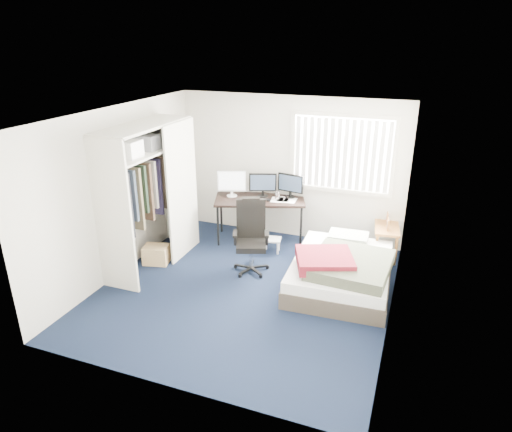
{
  "coord_description": "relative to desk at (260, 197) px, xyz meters",
  "views": [
    {
      "loc": [
        2.14,
        -5.31,
        3.42
      ],
      "look_at": [
        0.01,
        0.4,
        0.99
      ],
      "focal_mm": 32.0,
      "sensor_mm": 36.0,
      "label": 1
    }
  ],
  "objects": [
    {
      "name": "pine_box",
      "position": [
        -1.23,
        -1.48,
        -0.64
      ],
      "size": [
        0.45,
        0.37,
        0.29
      ],
      "primitive_type": "cube",
      "rotation": [
        0.0,
        0.0,
        0.23
      ],
      "color": "tan",
      "rests_on": "ground"
    },
    {
      "name": "office_chair",
      "position": [
        0.27,
        -1.14,
        -0.35
      ],
      "size": [
        0.69,
        0.69,
        1.14
      ],
      "color": "black",
      "rests_on": "ground"
    },
    {
      "name": "window_assembly",
      "position": [
        1.32,
        0.29,
        0.81
      ],
      "size": [
        1.72,
        0.09,
        1.32
      ],
      "color": "white",
      "rests_on": "ground"
    },
    {
      "name": "nightstand",
      "position": [
        2.17,
        0.09,
        -0.33
      ],
      "size": [
        0.47,
        0.81,
        0.71
      ],
      "color": "brown",
      "rests_on": "ground"
    },
    {
      "name": "room_shell",
      "position": [
        0.42,
        -1.75,
        0.72
      ],
      "size": [
        4.2,
        4.2,
        4.2
      ],
      "color": "silver",
      "rests_on": "ground"
    },
    {
      "name": "footstool",
      "position": [
        0.38,
        -0.46,
        -0.6
      ],
      "size": [
        0.34,
        0.29,
        0.24
      ],
      "color": "white",
      "rests_on": "ground"
    },
    {
      "name": "desk",
      "position": [
        0.0,
        0.0,
        0.0
      ],
      "size": [
        1.7,
        1.19,
        1.22
      ],
      "color": "black",
      "rests_on": "ground"
    },
    {
      "name": "ground",
      "position": [
        0.42,
        -1.75,
        -0.79
      ],
      "size": [
        4.2,
        4.2,
        0.0
      ],
      "primitive_type": "plane",
      "color": "black",
      "rests_on": "ground"
    },
    {
      "name": "closet",
      "position": [
        -1.25,
        -1.49,
        0.56
      ],
      "size": [
        0.64,
        1.84,
        2.22
      ],
      "color": "beige",
      "rests_on": "ground"
    },
    {
      "name": "bed",
      "position": [
        1.69,
        -1.18,
        -0.52
      ],
      "size": [
        1.46,
        1.9,
        0.61
      ],
      "color": "#3A322A",
      "rests_on": "ground"
    }
  ]
}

